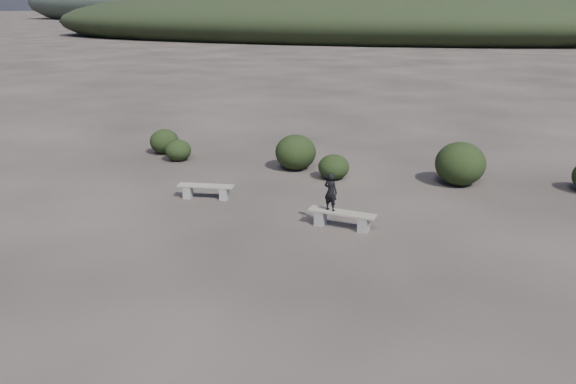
% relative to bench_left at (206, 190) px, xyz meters
% --- Properties ---
extents(ground, '(1200.00, 1200.00, 0.00)m').
position_rel_bench_left_xyz_m(ground, '(2.82, -5.20, -0.25)').
color(ground, '#2C2622').
rests_on(ground, ground).
extents(bench_left, '(1.72, 0.70, 0.42)m').
position_rel_bench_left_xyz_m(bench_left, '(0.00, 0.00, 0.00)').
color(bench_left, gray).
rests_on(bench_left, ground).
extents(bench_right, '(1.79, 0.47, 0.44)m').
position_rel_bench_left_xyz_m(bench_right, '(4.44, -0.89, 0.01)').
color(bench_right, gray).
rests_on(bench_right, ground).
extents(seated_person, '(0.42, 0.33, 1.01)m').
position_rel_bench_left_xyz_m(seated_person, '(4.12, -0.87, 0.69)').
color(seated_person, black).
rests_on(seated_person, bench_right).
extents(shrub_a, '(0.97, 0.97, 0.79)m').
position_rel_bench_left_xyz_m(shrub_a, '(-3.04, 3.54, 0.14)').
color(shrub_a, black).
rests_on(shrub_a, ground).
extents(shrub_b, '(1.44, 1.44, 1.24)m').
position_rel_bench_left_xyz_m(shrub_b, '(1.46, 3.94, 0.36)').
color(shrub_b, black).
rests_on(shrub_b, ground).
extents(shrub_c, '(1.04, 1.04, 0.83)m').
position_rel_bench_left_xyz_m(shrub_c, '(3.04, 3.27, 0.16)').
color(shrub_c, black).
rests_on(shrub_c, ground).
extents(shrub_d, '(1.60, 1.60, 1.40)m').
position_rel_bench_left_xyz_m(shrub_d, '(7.02, 4.06, 0.44)').
color(shrub_d, black).
rests_on(shrub_d, ground).
extents(shrub_f, '(1.13, 1.13, 0.96)m').
position_rel_bench_left_xyz_m(shrub_f, '(-4.10, 4.30, 0.22)').
color(shrub_f, black).
rests_on(shrub_f, ground).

